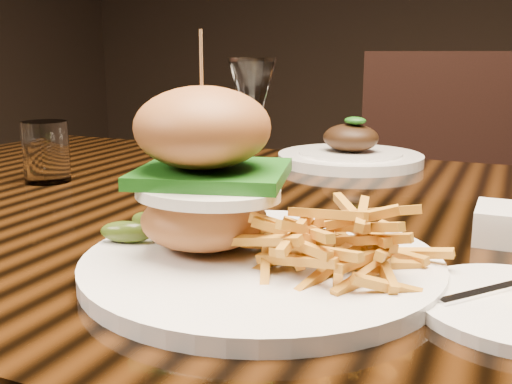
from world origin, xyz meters
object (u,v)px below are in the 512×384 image
at_px(burger_plate, 248,212).
at_px(chair_far, 445,213).
at_px(dining_table, 310,270).
at_px(wine_glass, 252,94).
at_px(far_dish, 350,155).

bearing_deg(burger_plate, chair_far, 84.55).
relative_size(dining_table, wine_glass, 8.49).
bearing_deg(dining_table, wine_glass, 143.72).
bearing_deg(dining_table, far_dish, 97.20).
height_order(dining_table, chair_far, chair_far).
bearing_deg(chair_far, dining_table, -104.65).
distance_m(burger_plate, wine_glass, 0.34).
distance_m(dining_table, wine_glass, 0.26).
xyz_separation_m(dining_table, chair_far, (0.07, 0.89, -0.13)).
height_order(burger_plate, far_dish, burger_plate).
xyz_separation_m(dining_table, wine_glass, (-0.12, 0.09, 0.21)).
distance_m(wine_glass, chair_far, 0.90).
relative_size(wine_glass, far_dish, 0.73).
bearing_deg(far_dish, burger_plate, -84.34).
distance_m(wine_glass, far_dish, 0.30).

